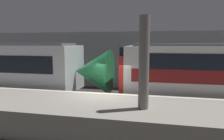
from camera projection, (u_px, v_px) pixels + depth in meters
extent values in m
plane|color=#33302D|center=(104.00, 114.00, 11.21)|extent=(120.00, 120.00, 0.00)
cube|color=gray|center=(93.00, 115.00, 9.36)|extent=(40.00, 3.68, 1.12)
cube|color=beige|center=(103.00, 94.00, 10.92)|extent=(40.00, 0.30, 0.01)
cube|color=#939399|center=(126.00, 60.00, 17.37)|extent=(50.00, 0.15, 4.52)
cylinder|color=slate|center=(144.00, 63.00, 8.25)|extent=(0.40, 0.40, 3.55)
cone|color=#238447|center=(92.00, 71.00, 13.29)|extent=(2.20, 2.69, 2.69)
sphere|color=#F2EFCC|center=(108.00, 79.00, 13.13)|extent=(0.20, 0.20, 0.20)
cube|color=red|center=(126.00, 74.00, 12.84)|extent=(0.25, 2.95, 2.27)
cube|color=black|center=(126.00, 55.00, 12.70)|extent=(0.25, 2.65, 0.91)
sphere|color=#EA4C42|center=(121.00, 82.00, 12.27)|extent=(0.18, 0.18, 0.18)
sphere|color=#EA4C42|center=(125.00, 79.00, 13.58)|extent=(0.18, 0.18, 0.18)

